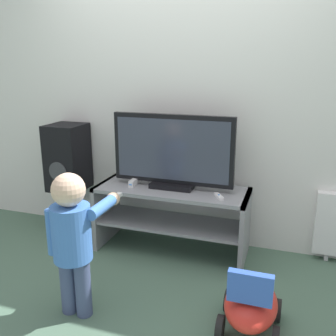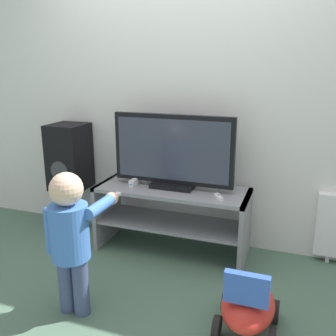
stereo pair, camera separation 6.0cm
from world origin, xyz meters
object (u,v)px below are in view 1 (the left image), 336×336
remote_primary (219,196)px  child (73,233)px  television (173,152)px  speaker_tower (68,160)px  game_console (134,182)px  ride_on_toy (251,304)px

remote_primary → child: bearing=-129.3°
television → speaker_tower: television is taller
child → speaker_tower: bearing=124.0°
child → speaker_tower: speaker_tower is taller
game_console → remote_primary: 0.75m
ride_on_toy → remote_primary: bearing=116.1°
game_console → child: bearing=-89.1°
child → television: bearing=72.8°
game_console → speaker_tower: (-0.72, 0.11, 0.11)m
remote_primary → ride_on_toy: (0.35, -0.71, -0.40)m
television → child: 1.10m
child → game_console: bearing=90.9°
ride_on_toy → television: bearing=132.5°
child → ride_on_toy: (1.08, 0.18, -0.38)m
television → game_console: 0.43m
game_console → ride_on_toy: bearing=-36.0°
remote_primary → child: child is taller
speaker_tower → television: bearing=-4.2°
remote_primary → speaker_tower: speaker_tower is taller
television → speaker_tower: bearing=175.8°
television → ride_on_toy: (0.76, -0.83, -0.69)m
remote_primary → speaker_tower: size_ratio=0.12×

